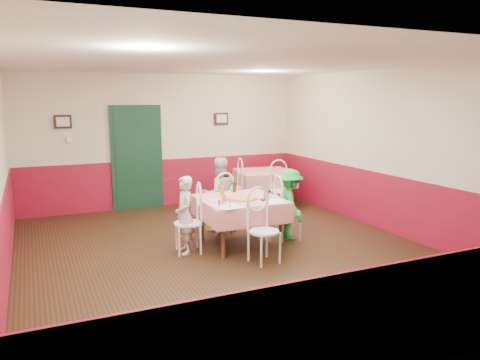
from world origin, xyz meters
name	(u,v)px	position (x,y,z in m)	size (l,w,h in m)	color
floor	(228,253)	(0.00, 0.00, 0.00)	(7.00, 7.00, 0.00)	black
ceiling	(227,62)	(0.00, 0.00, 2.80)	(7.00, 7.00, 0.00)	white
back_wall	(164,141)	(0.00, 3.50, 1.40)	(6.00, 0.10, 2.80)	beige
front_wall	(400,215)	(0.00, -3.50, 1.40)	(6.00, 0.10, 2.80)	beige
right_wall	(388,151)	(3.00, 0.00, 1.40)	(0.10, 7.00, 2.80)	beige
wainscot_back	(165,182)	(0.00, 3.48, 0.50)	(6.00, 0.03, 1.00)	maroon
wainscot_front	(392,321)	(0.00, -3.48, 0.50)	(6.00, 0.03, 1.00)	maroon
wainscot_left	(5,246)	(-2.98, 0.00, 0.50)	(0.03, 7.00, 1.00)	maroon
wainscot_right	(385,202)	(2.98, 0.00, 0.50)	(0.03, 7.00, 1.00)	maroon
door	(137,159)	(-0.60, 3.45, 1.05)	(0.96, 0.06, 2.10)	black
picture_left	(63,122)	(-2.00, 3.45, 1.85)	(0.32, 0.03, 0.26)	black
picture_right	(221,119)	(1.30, 3.45, 1.85)	(0.32, 0.03, 0.26)	black
thermostat	(70,140)	(-1.90, 3.45, 1.50)	(0.10, 0.03, 0.10)	white
main_table	(240,222)	(0.32, 0.26, 0.38)	(1.22, 1.22, 0.77)	red
second_table	(264,188)	(1.94, 2.59, 0.38)	(1.12, 1.12, 0.77)	red
chair_left	(188,223)	(-0.53, 0.27, 0.45)	(0.42, 0.42, 0.90)	white
chair_right	(287,212)	(1.17, 0.25, 0.45)	(0.42, 0.42, 0.90)	white
chair_far	(220,206)	(0.32, 1.11, 0.45)	(0.42, 0.42, 0.90)	white
chair_near	(264,232)	(0.31, -0.59, 0.45)	(0.42, 0.42, 0.90)	white
chair_second_a	(232,188)	(1.19, 2.59, 0.45)	(0.42, 0.42, 0.90)	white
chair_second_b	(281,191)	(1.94, 1.84, 0.45)	(0.42, 0.42, 0.90)	white
pizza	(242,198)	(0.33, 0.20, 0.78)	(0.46, 0.46, 0.03)	#B74723
plate_left	(215,200)	(-0.10, 0.27, 0.77)	(0.25, 0.25, 0.01)	white
plate_right	(263,196)	(0.71, 0.25, 0.77)	(0.25, 0.25, 0.01)	white
plate_far	(230,193)	(0.32, 0.67, 0.77)	(0.25, 0.25, 0.01)	white
glass_a	(224,200)	(-0.06, 0.01, 0.83)	(0.07, 0.07, 0.13)	#BF7219
glass_b	(266,194)	(0.67, 0.05, 0.84)	(0.08, 0.08, 0.15)	#BF7219
glass_c	(222,190)	(0.19, 0.66, 0.83)	(0.08, 0.08, 0.15)	#BF7219
beer_bottle	(234,187)	(0.40, 0.67, 0.87)	(0.06, 0.06, 0.22)	#381C0A
shaker_a	(226,203)	(-0.09, -0.14, 0.81)	(0.04, 0.04, 0.09)	silver
shaker_b	(230,204)	(-0.05, -0.21, 0.81)	(0.04, 0.04, 0.09)	silver
shaker_c	(219,203)	(-0.17, -0.09, 0.81)	(0.04, 0.04, 0.09)	#B23319
menu_left	(229,206)	(-0.06, -0.17, 0.76)	(0.30, 0.40, 0.00)	white
menu_right	(274,201)	(0.70, -0.14, 0.76)	(0.30, 0.40, 0.00)	white
wallet	(264,200)	(0.59, -0.04, 0.77)	(0.11, 0.09, 0.02)	black
diner_left	(185,215)	(-0.58, 0.27, 0.58)	(0.43, 0.28, 1.17)	gray
diner_far	(219,195)	(0.32, 1.16, 0.65)	(0.63, 0.49, 1.30)	gray
diner_right	(290,204)	(1.22, 0.25, 0.58)	(0.75, 0.43, 1.17)	gray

